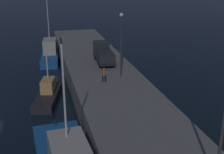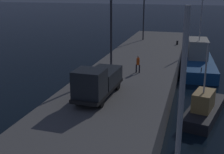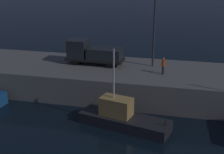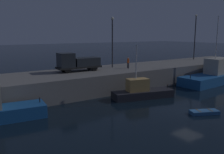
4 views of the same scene
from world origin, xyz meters
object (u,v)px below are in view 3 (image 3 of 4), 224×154
at_px(fishing_trawler_red, 122,118).
at_px(dockworker, 163,65).
at_px(lamp_post_west, 154,24).
at_px(utility_truck, 93,53).

relative_size(fishing_trawler_red, dockworker, 4.79).
height_order(lamp_post_west, dockworker, lamp_post_west).
bearing_deg(fishing_trawler_red, lamp_post_west, 80.52).
height_order(utility_truck, dockworker, utility_truck).
distance_m(lamp_post_west, utility_truck, 7.04).
height_order(lamp_post_west, utility_truck, lamp_post_west).
relative_size(utility_truck, dockworker, 3.74).
height_order(fishing_trawler_red, utility_truck, fishing_trawler_red).
bearing_deg(dockworker, fishing_trawler_red, -113.14).
distance_m(fishing_trawler_red, dockworker, 7.41).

